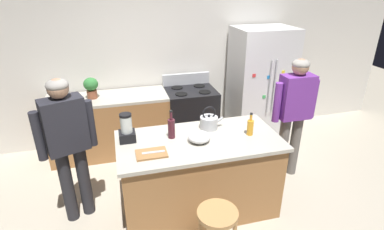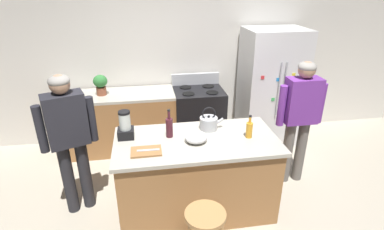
{
  "view_description": "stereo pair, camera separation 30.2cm",
  "coord_description": "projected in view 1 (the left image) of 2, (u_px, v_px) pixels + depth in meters",
  "views": [
    {
      "loc": [
        -0.79,
        -2.7,
        2.46
      ],
      "look_at": [
        0.0,
        0.3,
        1.06
      ],
      "focal_mm": 28.29,
      "sensor_mm": 36.0,
      "label": 1
    },
    {
      "loc": [
        -0.5,
        -2.76,
        2.46
      ],
      "look_at": [
        0.0,
        0.3,
        1.06
      ],
      "focal_mm": 28.29,
      "sensor_mm": 36.0,
      "label": 2
    }
  ],
  "objects": [
    {
      "name": "bottle_soda",
      "position": [
        250.0,
        127.0,
        3.26
      ],
      "size": [
        0.07,
        0.07,
        0.26
      ],
      "color": "orange",
      "rests_on": "kitchen_island"
    },
    {
      "name": "chef_knife",
      "position": [
        153.0,
        152.0,
        2.92
      ],
      "size": [
        0.22,
        0.04,
        0.01
      ],
      "primitive_type": "cube",
      "rotation": [
        0.0,
        0.0,
        -0.03
      ],
      "color": "#B7BABF",
      "rests_on": "cutting_board"
    },
    {
      "name": "person_by_island_left",
      "position": [
        67.0,
        139.0,
        3.06
      ],
      "size": [
        0.58,
        0.35,
        1.62
      ],
      "color": "#26262B",
      "rests_on": "ground_plane"
    },
    {
      "name": "blender_appliance",
      "position": [
        127.0,
        130.0,
        3.13
      ],
      "size": [
        0.17,
        0.17,
        0.3
      ],
      "color": "black",
      "rests_on": "kitchen_island"
    },
    {
      "name": "stove_range",
      "position": [
        191.0,
        116.0,
        4.8
      ],
      "size": [
        0.76,
        0.65,
        1.09
      ],
      "color": "black",
      "rests_on": "ground_plane"
    },
    {
      "name": "ground_plane",
      "position": [
        198.0,
        207.0,
        3.58
      ],
      "size": [
        14.0,
        14.0,
        0.0
      ],
      "primitive_type": "plane",
      "color": "#B2A893"
    },
    {
      "name": "refrigerator",
      "position": [
        260.0,
        85.0,
        4.87
      ],
      "size": [
        0.9,
        0.73,
        1.8
      ],
      "color": "silver",
      "rests_on": "ground_plane"
    },
    {
      "name": "potted_plant",
      "position": [
        91.0,
        87.0,
        4.23
      ],
      "size": [
        0.2,
        0.2,
        0.3
      ],
      "color": "brown",
      "rests_on": "back_counter_run"
    },
    {
      "name": "cutting_board",
      "position": [
        151.0,
        154.0,
        2.92
      ],
      "size": [
        0.3,
        0.2,
        0.02
      ],
      "primitive_type": "cube",
      "color": "#9E6B3D",
      "rests_on": "kitchen_island"
    },
    {
      "name": "kitchen_island",
      "position": [
        199.0,
        175.0,
        3.39
      ],
      "size": [
        1.73,
        0.87,
        0.91
      ],
      "color": "#9E6B3D",
      "rests_on": "ground_plane"
    },
    {
      "name": "tea_kettle",
      "position": [
        209.0,
        122.0,
        3.41
      ],
      "size": [
        0.28,
        0.2,
        0.27
      ],
      "color": "#B7BABF",
      "rests_on": "kitchen_island"
    },
    {
      "name": "back_counter_run",
      "position": [
        120.0,
        124.0,
        4.57
      ],
      "size": [
        2.0,
        0.64,
        0.91
      ],
      "color": "#9E6B3D",
      "rests_on": "ground_plane"
    },
    {
      "name": "bottle_wine",
      "position": [
        171.0,
        128.0,
        3.19
      ],
      "size": [
        0.08,
        0.08,
        0.32
      ],
      "color": "#471923",
      "rests_on": "kitchen_island"
    },
    {
      "name": "bar_stool",
      "position": [
        217.0,
        224.0,
        2.65
      ],
      "size": [
        0.36,
        0.36,
        0.64
      ],
      "color": "#B7844C",
      "rests_on": "ground_plane"
    },
    {
      "name": "person_by_sink_right",
      "position": [
        294.0,
        108.0,
        3.8
      ],
      "size": [
        0.59,
        0.22,
        1.61
      ],
      "color": "#66605B",
      "rests_on": "ground_plane"
    },
    {
      "name": "mixing_bowl",
      "position": [
        199.0,
        137.0,
        3.14
      ],
      "size": [
        0.23,
        0.23,
        0.11
      ],
      "primitive_type": "ellipsoid",
      "color": "white",
      "rests_on": "kitchen_island"
    },
    {
      "name": "back_wall",
      "position": [
        165.0,
        56.0,
        4.74
      ],
      "size": [
        8.0,
        0.1,
        2.7
      ],
      "primitive_type": "cube",
      "color": "silver",
      "rests_on": "ground_plane"
    }
  ]
}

